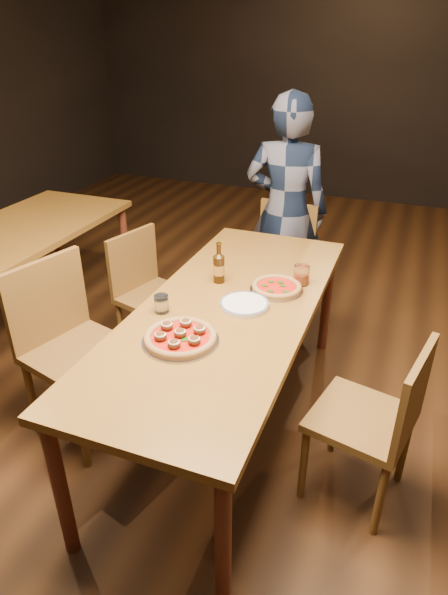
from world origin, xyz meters
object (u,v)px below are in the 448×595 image
(chair_main_e, at_px, (361,417))
(diner, at_px, (286,212))
(amber_glass, at_px, (301,275))
(pizza_margherita, at_px, (277,287))
(plate_stack, at_px, (244,304))
(beer_bottle, at_px, (219,268))
(chair_main_nw, at_px, (80,352))
(table_main, at_px, (228,318))
(water_glass, at_px, (162,304))
(chair_end, at_px, (276,266))
(table_left, at_px, (0,248))
(pizza_meatball, at_px, (180,337))
(chair_main_sw, at_px, (156,296))

(chair_main_e, xyz_separation_m, diner, (-0.77, 1.52, 0.37))
(amber_glass, bearing_deg, pizza_margherita, -129.94)
(plate_stack, height_order, beer_bottle, beer_bottle)
(chair_main_e, distance_m, diner, 1.74)
(chair_main_nw, relative_size, plate_stack, 4.20)
(pizza_margherita, bearing_deg, chair_main_e, -40.05)
(amber_glass, bearing_deg, chair_main_nw, -145.86)
(table_main, relative_size, water_glass, 23.40)
(chair_main_e, xyz_separation_m, chair_end, (-0.77, 1.36, 0.02))
(table_left, bearing_deg, chair_main_nw, -30.27)
(pizza_meatball, distance_m, beer_bottle, 0.60)
(table_main, relative_size, pizza_margherita, 7.30)
(table_left, distance_m, chair_end, 1.86)
(chair_main_e, distance_m, plate_stack, 0.74)
(pizza_margherita, xyz_separation_m, amber_glass, (0.10, 0.12, 0.03))
(table_left, height_order, chair_main_nw, chair_main_nw)
(chair_main_sw, distance_m, pizza_margherita, 0.94)
(diner, bearing_deg, amber_glass, 106.18)
(chair_main_sw, height_order, chair_end, chair_end)
(table_main, height_order, chair_end, chair_end)
(amber_glass, distance_m, diner, 1.02)
(pizza_meatball, distance_m, amber_glass, 0.81)
(table_main, height_order, chair_main_nw, chair_main_nw)
(table_main, bearing_deg, table_left, 169.99)
(chair_end, height_order, water_glass, chair_end)
(chair_end, distance_m, beer_bottle, 1.01)
(pizza_meatball, bearing_deg, chair_main_e, 12.05)
(diner, bearing_deg, table_left, 28.67)
(chair_main_nw, bearing_deg, chair_main_e, -71.14)
(chair_end, height_order, amber_glass, chair_end)
(table_main, distance_m, chair_main_sw, 0.86)
(plate_stack, bearing_deg, chair_main_e, -19.51)
(pizza_meatball, height_order, beer_bottle, beer_bottle)
(diner, bearing_deg, plate_stack, 92.96)
(chair_main_nw, xyz_separation_m, pizza_margherita, (0.86, 0.53, 0.27))
(plate_stack, bearing_deg, pizza_meatball, -111.87)
(water_glass, bearing_deg, table_left, 161.92)
(pizza_margherita, bearing_deg, chair_main_nw, -148.25)
(pizza_meatball, relative_size, amber_glass, 3.23)
(pizza_margherita, distance_m, beer_bottle, 0.32)
(chair_main_nw, distance_m, chair_end, 1.58)
(chair_end, distance_m, water_glass, 1.38)
(chair_main_e, bearing_deg, table_main, -93.03)
(chair_end, height_order, plate_stack, chair_end)
(chair_main_e, xyz_separation_m, pizza_meatball, (-0.78, -0.17, 0.34))
(chair_main_e, distance_m, pizza_margherita, 0.76)
(chair_main_sw, bearing_deg, plate_stack, -106.18)
(chair_main_sw, distance_m, chair_end, 0.91)
(table_left, relative_size, amber_glass, 19.39)
(table_main, height_order, diner, diner)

